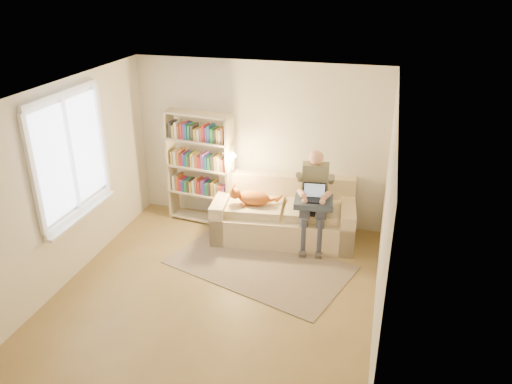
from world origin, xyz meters
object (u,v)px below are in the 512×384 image
(sofa, at_px, (284,217))
(bookshelf, at_px, (200,163))
(person, at_px, (314,194))
(cat, at_px, (249,197))
(laptop, at_px, (313,195))

(sofa, height_order, bookshelf, bookshelf)
(person, bearing_deg, cat, 178.70)
(sofa, height_order, cat, sofa)
(person, height_order, bookshelf, bookshelf)
(person, distance_m, laptop, 0.12)
(bookshelf, bearing_deg, cat, -14.38)
(person, relative_size, bookshelf, 0.79)
(sofa, xyz_separation_m, laptop, (0.46, -0.23, 0.53))
(cat, distance_m, bookshelf, 1.03)
(cat, relative_size, laptop, 2.07)
(sofa, bearing_deg, laptop, -32.46)
(person, height_order, laptop, person)
(bookshelf, bearing_deg, laptop, -4.72)
(cat, bearing_deg, bookshelf, 152.14)
(cat, height_order, bookshelf, bookshelf)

